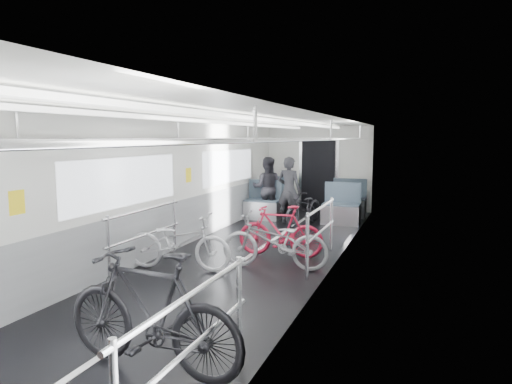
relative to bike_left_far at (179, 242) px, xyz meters
The scene contains 8 objects.
car_shell 1.77m from the bike_left_far, 62.85° to the left, with size 3.02×14.01×2.41m.
bike_left_far is the anchor object (origin of this frame).
bike_right_near 3.17m from the bike_left_far, 64.47° to the right, with size 0.52×1.86×1.12m, color black.
bike_right_mid 1.51m from the bike_left_far, 21.72° to the left, with size 0.59×1.70×0.89m, color #9B9B9F.
bike_right_far 1.83m from the bike_left_far, 46.49° to the left, with size 0.43×1.52×0.91m, color red.
bike_aisle 4.35m from the bike_left_far, 77.32° to the left, with size 0.57×1.63×0.86m, color black.
person_standing 4.40m from the bike_left_far, 82.91° to the left, with size 0.59×0.39×1.62m, color black.
person_seated 4.88m from the bike_left_far, 92.33° to the left, with size 0.77×0.60×1.58m, color #28262D.
Camera 1 is at (2.83, -5.84, 2.08)m, focal length 32.00 mm.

